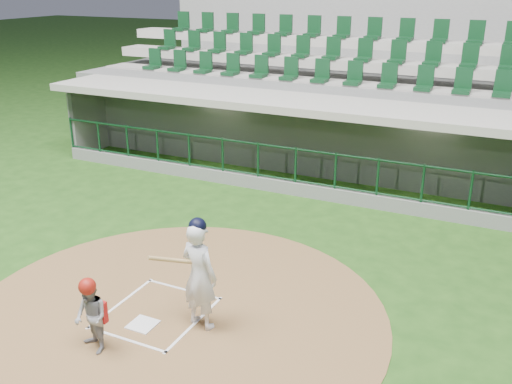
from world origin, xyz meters
TOP-DOWN VIEW (x-y plane):
  - ground at (0.00, 0.00)m, footprint 120.00×120.00m
  - dirt_circle at (0.30, -0.20)m, footprint 7.20×7.20m
  - home_plate at (0.00, -0.70)m, footprint 0.43×0.43m
  - batter_box_chalk at (0.00, -0.30)m, footprint 1.55×1.80m
  - dugout_structure at (0.13, 7.83)m, footprint 16.40×3.70m
  - seating_deck at (0.00, 10.91)m, footprint 17.00×6.72m
  - batter at (0.86, -0.27)m, footprint 0.91×0.92m
  - catcher at (-0.27, -1.56)m, footprint 0.69×0.63m

SIDE VIEW (x-z plane):
  - ground at x=0.00m, z-range 0.00..0.00m
  - dirt_circle at x=0.30m, z-range 0.00..0.01m
  - batter_box_chalk at x=0.00m, z-range 0.01..0.02m
  - home_plate at x=0.00m, z-range 0.01..0.03m
  - catcher at x=-0.27m, z-range 0.00..1.24m
  - dugout_structure at x=0.13m, z-range -0.54..2.46m
  - batter at x=0.86m, z-range 0.01..1.91m
  - seating_deck at x=0.00m, z-range -1.15..4.00m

